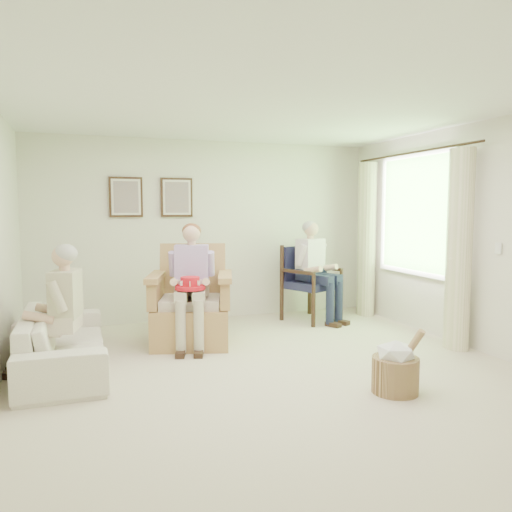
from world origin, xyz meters
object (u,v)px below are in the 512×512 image
at_px(hatbox, 396,367).
at_px(person_sofa, 61,303).
at_px(wicker_armchair, 191,312).
at_px(wood_armchair, 309,280).
at_px(person_wicker, 193,275).
at_px(red_hat, 190,285).
at_px(sofa, 64,341).
at_px(person_dark, 314,263).

bearing_deg(hatbox, person_sofa, 151.76).
bearing_deg(hatbox, wicker_armchair, 121.70).
distance_m(wood_armchair, person_wicker, 2.13).
relative_size(red_hat, hatbox, 0.57).
bearing_deg(sofa, hatbox, -120.99).
bearing_deg(hatbox, sofa, 149.01).
bearing_deg(person_sofa, wicker_armchair, 129.36).
height_order(wood_armchair, person_wicker, person_wicker).
xyz_separation_m(person_sofa, hatbox, (2.79, -1.50, -0.47)).
xyz_separation_m(person_dark, person_sofa, (-3.34, -1.28, -0.13)).
relative_size(person_wicker, person_sofa, 1.14).
xyz_separation_m(wood_armchair, person_sofa, (-3.34, -1.45, 0.12)).
distance_m(sofa, person_wicker, 1.57).
bearing_deg(person_wicker, person_sofa, -142.21).
bearing_deg(sofa, person_dark, -71.75).
height_order(wood_armchair, sofa, wood_armchair).
bearing_deg(wicker_armchair, person_sofa, -136.99).
height_order(sofa, hatbox, hatbox).
bearing_deg(hatbox, red_hat, 127.62).
relative_size(wood_armchair, person_dark, 0.75).
bearing_deg(sofa, wicker_armchair, -69.19).
relative_size(person_wicker, red_hat, 4.16).
xyz_separation_m(sofa, person_sofa, (-0.00, -0.18, 0.42)).
bearing_deg(wood_armchair, hatbox, -125.57).
height_order(sofa, red_hat, red_hat).
distance_m(wood_armchair, red_hat, 2.27).
xyz_separation_m(person_dark, hatbox, (-0.55, -2.77, -0.61)).
height_order(person_dark, red_hat, person_dark).
height_order(person_sofa, red_hat, person_sofa).
bearing_deg(person_dark, wood_armchair, 65.03).
bearing_deg(sofa, wood_armchair, -69.08).
relative_size(wicker_armchair, red_hat, 3.47).
relative_size(sofa, red_hat, 5.86).
relative_size(wicker_armchair, hatbox, 1.97).
xyz_separation_m(wicker_armchair, person_dark, (1.92, 0.56, 0.47)).
bearing_deg(wicker_armchair, wood_armchair, 37.22).
xyz_separation_m(wicker_armchair, hatbox, (1.37, -2.21, -0.14)).
relative_size(wicker_armchair, wood_armchair, 1.11).
xyz_separation_m(red_hat, hatbox, (1.44, -1.87, -0.53)).
bearing_deg(hatbox, person_wicker, 123.60).
xyz_separation_m(wicker_armchair, person_sofa, (-1.42, -0.72, 0.33)).
bearing_deg(sofa, person_sofa, 180.00).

